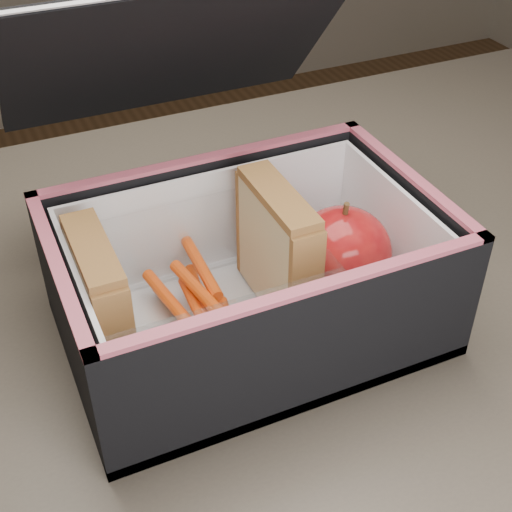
{
  "coord_description": "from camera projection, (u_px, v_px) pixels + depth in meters",
  "views": [
    {
      "loc": [
        -0.2,
        -0.38,
        1.15
      ],
      "look_at": [
        -0.02,
        0.02,
        0.81
      ],
      "focal_mm": 50.0,
      "sensor_mm": 36.0,
      "label": 1
    }
  ],
  "objects": [
    {
      "name": "kitchen_table",
      "position": [
        286.0,
        396.0,
        0.64
      ],
      "size": [
        1.2,
        0.8,
        0.75
      ],
      "color": "brown",
      "rests_on": "ground"
    },
    {
      "name": "paper_napkin",
      "position": [
        332.0,
        285.0,
        0.6
      ],
      "size": [
        0.1,
        0.1,
        0.01
      ],
      "primitive_type": "cube",
      "rotation": [
        0.0,
        0.0,
        0.39
      ],
      "color": "white",
      "rests_on": "lunch_bag"
    },
    {
      "name": "sandwich_left",
      "position": [
        101.0,
        300.0,
        0.51
      ],
      "size": [
        0.02,
        0.09,
        0.1
      ],
      "color": "#DDC485",
      "rests_on": "plastic_tub"
    },
    {
      "name": "plastic_tub",
      "position": [
        194.0,
        290.0,
        0.54
      ],
      "size": [
        0.18,
        0.13,
        0.08
      ],
      "primitive_type": null,
      "color": "white",
      "rests_on": "lunch_bag"
    },
    {
      "name": "sandwich_right",
      "position": [
        277.0,
        249.0,
        0.55
      ],
      "size": [
        0.03,
        0.09,
        0.1
      ],
      "color": "#DDC485",
      "rests_on": "plastic_tub"
    },
    {
      "name": "carrot_sticks",
      "position": [
        197.0,
        302.0,
        0.56
      ],
      "size": [
        0.06,
        0.14,
        0.03
      ],
      "color": "#D33500",
      "rests_on": "plastic_tub"
    },
    {
      "name": "lunch_bag",
      "position": [
        247.0,
        266.0,
        0.55
      ],
      "size": [
        0.29,
        0.31,
        0.25
      ],
      "color": "black",
      "rests_on": "kitchen_table"
    },
    {
      "name": "red_apple",
      "position": [
        342.0,
        252.0,
        0.57
      ],
      "size": [
        0.1,
        0.1,
        0.08
      ],
      "rotation": [
        0.0,
        0.0,
        -0.26
      ],
      "color": "maroon",
      "rests_on": "paper_napkin"
    }
  ]
}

